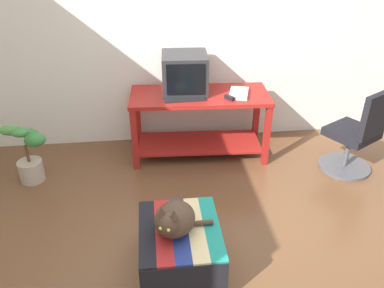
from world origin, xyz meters
name	(u,v)px	position (x,y,z in m)	size (l,w,h in m)	color
ground_plane	(199,264)	(0.00, 0.00, 0.00)	(14.00, 14.00, 0.00)	brown
back_wall	(175,25)	(0.00, 2.05, 1.30)	(8.00, 0.10, 2.60)	silver
desk	(199,114)	(0.21, 1.60, 0.48)	(1.45, 0.67, 0.70)	maroon
tv_monitor	(185,73)	(0.07, 1.70, 0.89)	(0.47, 0.47, 0.39)	#28282B
keyboard	(184,98)	(0.04, 1.48, 0.71)	(0.40, 0.15, 0.02)	black
book	(239,93)	(0.60, 1.53, 0.72)	(0.18, 0.29, 0.03)	white
ottoman_with_blanket	(180,248)	(-0.14, 0.00, 0.18)	(0.57, 0.68, 0.36)	#7A664C
cat	(174,220)	(-0.18, -0.04, 0.48)	(0.46, 0.41, 0.29)	#473323
potted_plant	(29,156)	(-1.48, 1.28, 0.27)	(0.40, 0.36, 0.64)	#B7A893
office_chair	(356,137)	(1.70, 1.09, 0.39)	(0.57, 0.57, 0.89)	#4C4C51
stapler	(229,98)	(0.48, 1.42, 0.72)	(0.04, 0.11, 0.04)	black
pen	(239,92)	(0.62, 1.60, 0.71)	(0.01, 0.01, 0.14)	#2351B2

